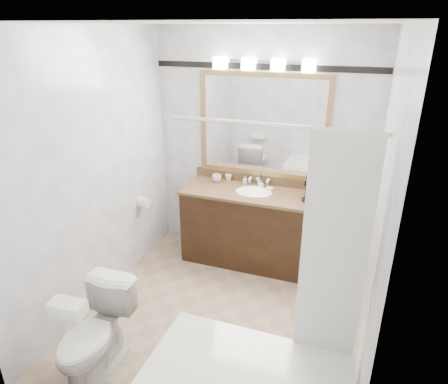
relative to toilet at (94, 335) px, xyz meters
The scene contains 14 objects.
room 1.44m from the toilet, 54.12° to the left, with size 2.42×2.62×2.52m.
vanity 2.05m from the toilet, 71.08° to the left, with size 1.53×0.58×0.97m.
mirror 2.57m from the toilet, 73.23° to the left, with size 1.40×0.04×1.10m.
vanity_light_bar 2.86m from the toilet, 72.83° to the left, with size 1.02×0.14×0.12m.
accent_stripe 2.89m from the toilet, 73.31° to the left, with size 2.40×0.01×0.06m, color black.
tp_roll 1.69m from the toilet, 106.80° to the left, with size 0.12×0.12×0.11m, color white.
toilet is the anchor object (origin of this frame).
tissue_box 0.45m from the toilet, 90.00° to the right, with size 0.24×0.13×0.10m, color white.
coffee_maker 2.40m from the toilet, 56.86° to the left, with size 0.16×0.20×0.31m.
cup_left 2.16m from the toilet, 84.88° to the left, with size 0.10×0.10×0.08m, color white.
cup_right 2.24m from the toilet, 81.99° to the left, with size 0.08×0.08×0.07m, color white.
soap_bottle_a 2.24m from the toilet, 76.52° to the left, with size 0.04×0.04×0.09m, color white.
soap_bottle_b 2.25m from the toilet, 71.19° to the left, with size 0.06×0.06×0.08m, color white.
soap_bar 2.26m from the toilet, 68.44° to the left, with size 0.07×0.05×0.02m, color beige.
Camera 1 is at (1.03, -2.77, 2.48)m, focal length 32.00 mm.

